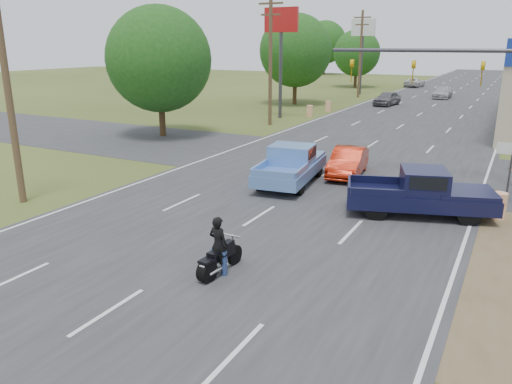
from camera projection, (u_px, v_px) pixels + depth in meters
The scene contains 26 objects.
ground at pixel (108, 312), 12.20m from camera, with size 200.00×200.00×0.00m, color #3D491D.
main_road at pixel (420, 114), 46.05m from camera, with size 15.00×180.00×0.02m, color #2D2D30.
cross_road at pixel (343, 163), 27.43m from camera, with size 120.00×10.00×0.02m, color #2D2D30.
utility_pole_4 at pixel (5, 70), 19.18m from camera, with size 2.00×0.28×10.00m.
utility_pole_5 at pixel (270, 57), 38.64m from camera, with size 2.00×0.28×10.00m.
utility_pole_6 at pixel (360, 52), 58.95m from camera, with size 2.00×0.28×10.00m.
tree_0 at pixel (159, 59), 33.91m from camera, with size 7.14×7.14×8.84m.
tree_1 at pixel (296, 51), 52.21m from camera, with size 7.56×7.56×9.36m.
tree_2 at pixel (357, 53), 73.01m from camera, with size 6.72×6.72×8.32m.
tree_4 at pixel (170, 41), 98.43m from camera, with size 9.24×9.24×11.44m.
tree_6 at pixel (325, 42), 104.21m from camera, with size 8.82×8.82×10.92m.
barrel_0 at pixel (499, 206), 18.62m from camera, with size 0.56×0.56×1.00m, color orange.
barrel_2 at pixel (310, 111), 44.65m from camera, with size 0.56×0.56×1.00m, color orange.
barrel_3 at pixel (328, 106), 47.90m from camera, with size 0.56×0.56×1.00m, color orange.
pole_sign_left_near at pixel (281, 33), 41.94m from camera, with size 3.00×0.35×9.20m.
pole_sign_left_far at pixel (363, 36), 62.25m from camera, with size 3.00×0.35×9.20m.
lane_sign at pixel (512, 159), 19.82m from camera, with size 1.20×0.08×2.52m.
signal_mast at pixel (465, 78), 22.59m from camera, with size 9.12×0.40×7.00m.
red_convertible at pixel (348, 162), 24.64m from camera, with size 1.45×4.16×1.37m, color #B01D08.
motorcycle at pixel (218, 261), 14.06m from camera, with size 0.60×1.95×0.99m.
rider at pixel (218, 248), 13.98m from camera, with size 0.60×0.39×1.64m, color black.
blue_pickup at pixel (292, 164), 23.29m from camera, with size 2.77×5.69×1.81m.
navy_pickup at pixel (424, 192), 18.86m from camera, with size 5.80×3.63×1.80m.
distant_car_grey at pixel (387, 98), 52.49m from camera, with size 1.74×4.33×1.47m, color slate.
distant_car_silver at pixel (443, 93), 59.43m from camera, with size 1.86×4.58×1.33m, color #AFAEB3.
distant_car_white at pixel (415, 82), 74.87m from camera, with size 2.21×4.80×1.33m, color silver.
Camera 1 is at (8.29, -7.88, 6.32)m, focal length 35.00 mm.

